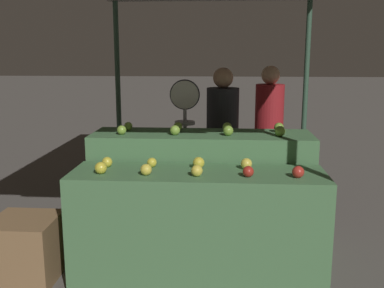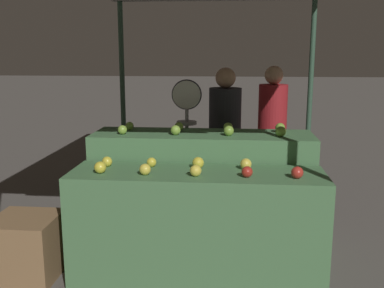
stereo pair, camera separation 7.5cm
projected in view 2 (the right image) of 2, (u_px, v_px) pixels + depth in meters
The scene contains 24 objects.
ground_plane at pixel (197, 282), 3.50m from camera, with size 60.00×60.00×0.00m, color #59544F.
display_counter_front at pixel (197, 228), 3.42m from camera, with size 1.90×0.55×0.89m, color #4C7A4C.
display_counter_back at pixel (202, 193), 3.98m from camera, with size 1.90×0.55×1.07m, color #4C7A4C.
apple_front_0 at pixel (100, 167), 3.28m from camera, with size 0.09×0.09×0.09m, color gold.
apple_front_1 at pixel (145, 169), 3.24m from camera, with size 0.08×0.08×0.08m, color yellow.
apple_front_2 at pixel (196, 171), 3.20m from camera, with size 0.08×0.08×0.08m, color yellow.
apple_front_3 at pixel (247, 172), 3.18m from camera, with size 0.08×0.08×0.08m, color #AD281E.
apple_front_4 at pixel (297, 173), 3.15m from camera, with size 0.09×0.09×0.09m, color #B72D23.
apple_front_5 at pixel (107, 162), 3.48m from camera, with size 0.08×0.08×0.08m, color gold.
apple_front_6 at pixel (152, 162), 3.47m from camera, with size 0.07×0.07×0.07m, color gold.
apple_front_7 at pixel (198, 163), 3.42m from camera, with size 0.09×0.09×0.09m, color gold.
apple_front_8 at pixel (246, 164), 3.39m from camera, with size 0.09×0.09×0.09m, color yellow.
apple_back_0 at pixel (122, 130), 3.82m from camera, with size 0.08×0.08×0.08m, color #84AD3D.
apple_back_1 at pixel (176, 130), 3.79m from camera, with size 0.08×0.08×0.08m, color #84AD3D.
apple_back_2 at pixel (229, 131), 3.75m from camera, with size 0.09×0.09×0.09m, color #7AA338.
apple_back_3 at pixel (281, 132), 3.71m from camera, with size 0.09×0.09×0.09m, color #7AA338.
apple_back_4 at pixel (130, 126), 4.03m from camera, with size 0.08×0.08×0.08m, color #84AD3D.
apple_back_5 at pixel (179, 127), 3.99m from camera, with size 0.08×0.08×0.08m, color #84AD3D.
apple_back_6 at pixel (228, 127), 3.94m from camera, with size 0.08×0.08×0.08m, color #84AD3D.
apple_back_7 at pixel (280, 128), 3.90m from camera, with size 0.08×0.08×0.08m, color #7AA338.
produce_scale at pixel (187, 120), 4.44m from camera, with size 0.30×0.20×1.50m.
person_vendor_at_scale at pixel (225, 132), 4.75m from camera, with size 0.41×0.41×1.60m.
person_customer_left at pixel (272, 125), 5.19m from camera, with size 0.42×0.42×1.61m.
wooden_crate_side at pixel (27, 247), 3.54m from camera, with size 0.49×0.49×0.49m, color olive.
Camera 2 is at (0.26, -3.21, 1.76)m, focal length 42.00 mm.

